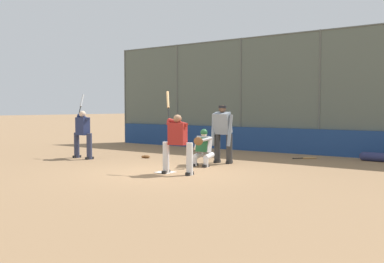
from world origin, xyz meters
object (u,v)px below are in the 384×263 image
Objects in this scene: fielding_glove_on_dirt at (146,157)px; batter_on_deck at (83,133)px; spare_bat_near_backstop at (308,158)px; equipment_bag_dugout_side at (381,157)px; umpire_home at (223,132)px; catcher_behind_plate at (203,147)px; batter_at_plate at (177,142)px.

batter_on_deck is at bearing 39.97° from fielding_glove_on_dirt.
spare_bat_near_backstop is 0.57× the size of equipment_bag_dugout_side.
equipment_bag_dugout_side reaches higher than spare_bat_near_backstop.
umpire_home is 5.13m from equipment_bag_dugout_side.
catcher_behind_plate is 0.82× the size of equipment_bag_dugout_side.
equipment_bag_dugout_side is (-3.54, -5.91, -0.70)m from batter_at_plate.
batter_on_deck is 1.64× the size of equipment_bag_dugout_side.
equipment_bag_dugout_side is (-3.83, -3.31, -0.82)m from umpire_home.
fielding_glove_on_dirt is (3.15, -2.25, -0.79)m from batter_at_plate.
batter_on_deck is 2.27m from fielding_glove_on_dirt.
batter_on_deck is 9.74m from equipment_bag_dugout_side.
catcher_behind_plate reaches higher than equipment_bag_dugout_side.
equipment_bag_dugout_side is at bearing -144.36° from umpire_home.
catcher_behind_plate is 1.45× the size of spare_bat_near_backstop.
batter_at_plate is at bearing 144.49° from fielding_glove_on_dirt.
fielding_glove_on_dirt is at bearing 1.85° from umpire_home.
umpire_home is (0.29, -2.60, 0.13)m from batter_at_plate.
batter_at_plate is 6.93m from equipment_bag_dugout_side.
catcher_behind_plate is at bearing -87.05° from batter_at_plate.
catcher_behind_plate is at bearing 168.39° from fielding_glove_on_dirt.
umpire_home is (-0.09, -0.92, 0.40)m from catcher_behind_plate.
batter_on_deck reaches higher than equipment_bag_dugout_side.
spare_bat_near_backstop is at bearing -145.87° from fielding_glove_on_dirt.
equipment_bag_dugout_side reaches higher than fielding_glove_on_dirt.
batter_on_deck is at bearing 161.44° from spare_bat_near_backstop.
batter_on_deck reaches higher than catcher_behind_plate.
umpire_home is 1.35× the size of equipment_bag_dugout_side.
batter_on_deck reaches higher than umpire_home.
batter_at_plate reaches higher than spare_bat_near_backstop.
umpire_home is 6.14× the size of fielding_glove_on_dirt.
batter_on_deck reaches higher than fielding_glove_on_dirt.
batter_at_plate is 7.41× the size of fielding_glove_on_dirt.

